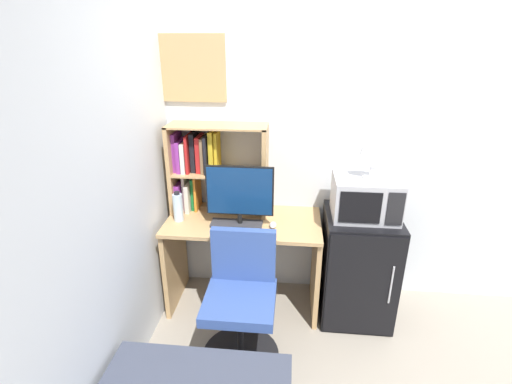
% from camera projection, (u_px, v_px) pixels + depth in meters
% --- Properties ---
extents(wall_back, '(6.40, 0.04, 2.60)m').
position_uv_depth(wall_back, '(425.00, 147.00, 2.84)').
color(wall_back, silver).
rests_on(wall_back, ground_plane).
extents(wall_left, '(0.04, 4.40, 2.60)m').
position_uv_depth(wall_left, '(41.00, 239.00, 1.54)').
color(wall_left, silver).
rests_on(wall_left, ground_plane).
extents(desk, '(1.18, 0.60, 0.77)m').
position_uv_depth(desk, '(244.00, 248.00, 2.97)').
color(desk, tan).
rests_on(desk, ground_plane).
extents(hutch_bookshelf, '(0.75, 0.28, 0.70)m').
position_uv_depth(hutch_bookshelf, '(205.00, 164.00, 2.92)').
color(hutch_bookshelf, tan).
rests_on(hutch_bookshelf, desk).
extents(monitor, '(0.49, 0.17, 0.46)m').
position_uv_depth(monitor, '(240.00, 194.00, 2.70)').
color(monitor, black).
rests_on(monitor, desk).
extents(keyboard, '(0.38, 0.13, 0.02)m').
position_uv_depth(keyboard, '(237.00, 224.00, 2.80)').
color(keyboard, '#333338').
rests_on(keyboard, desk).
extents(computer_mouse, '(0.05, 0.09, 0.04)m').
position_uv_depth(computer_mouse, '(273.00, 225.00, 2.76)').
color(computer_mouse, silver).
rests_on(computer_mouse, desk).
extents(water_bottle, '(0.07, 0.07, 0.24)m').
position_uv_depth(water_bottle, '(178.00, 207.00, 2.83)').
color(water_bottle, silver).
rests_on(water_bottle, desk).
extents(mini_fridge, '(0.53, 0.57, 0.86)m').
position_uv_depth(mini_fridge, '(357.00, 266.00, 2.90)').
color(mini_fridge, black).
rests_on(mini_fridge, ground_plane).
extents(microwave, '(0.46, 0.38, 0.30)m').
position_uv_depth(microwave, '(365.00, 197.00, 2.69)').
color(microwave, '#ADADB2').
rests_on(microwave, mini_fridge).
extents(desk_fan, '(0.17, 0.11, 0.26)m').
position_uv_depth(desk_fan, '(373.00, 158.00, 2.57)').
color(desk_fan, silver).
rests_on(desk_fan, microwave).
extents(desk_chair, '(0.53, 0.53, 0.90)m').
position_uv_depth(desk_chair, '(241.00, 306.00, 2.52)').
color(desk_chair, black).
rests_on(desk_chair, ground_plane).
extents(wall_corkboard, '(0.65, 0.02, 0.48)m').
position_uv_depth(wall_corkboard, '(182.00, 68.00, 2.77)').
color(wall_corkboard, tan).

